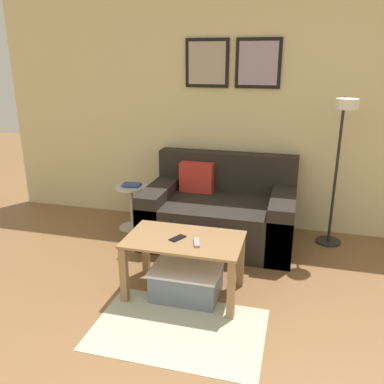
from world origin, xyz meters
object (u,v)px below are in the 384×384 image
(coffee_table, at_px, (184,250))
(book_stack, at_px, (132,185))
(remote_control, at_px, (197,242))
(side_table, at_px, (132,203))
(storage_bin, at_px, (187,281))
(floor_lamp, at_px, (340,150))
(cell_phone, at_px, (178,238))
(couch, at_px, (220,213))

(coffee_table, bearing_deg, book_stack, 128.81)
(remote_control, bearing_deg, side_table, 114.36)
(storage_bin, distance_m, floor_lamp, 1.89)
(storage_bin, height_order, cell_phone, cell_phone)
(coffee_table, bearing_deg, storage_bin, -40.15)
(storage_bin, distance_m, cell_phone, 0.37)
(couch, bearing_deg, cell_phone, -96.13)
(coffee_table, relative_size, side_table, 1.87)
(storage_bin, xyz_separation_m, floor_lamp, (1.17, 1.18, 0.90))
(coffee_table, relative_size, book_stack, 4.49)
(couch, bearing_deg, remote_control, -87.74)
(book_stack, relative_size, cell_phone, 1.47)
(coffee_table, relative_size, remote_control, 6.17)
(coffee_table, relative_size, floor_lamp, 0.61)
(coffee_table, relative_size, cell_phone, 6.61)
(floor_lamp, height_order, book_stack, floor_lamp)
(storage_bin, distance_m, side_table, 1.53)
(coffee_table, distance_m, floor_lamp, 1.78)
(side_table, bearing_deg, coffee_table, -50.50)
(floor_lamp, xyz_separation_m, side_table, (-2.14, -0.01, -0.73))
(side_table, bearing_deg, couch, -1.83)
(side_table, relative_size, book_stack, 2.40)
(coffee_table, relative_size, storage_bin, 1.68)
(storage_bin, relative_size, side_table, 1.11)
(book_stack, xyz_separation_m, cell_phone, (0.89, -1.18, -0.01))
(storage_bin, xyz_separation_m, book_stack, (-0.96, 1.19, 0.38))
(cell_phone, bearing_deg, couch, 110.75)
(coffee_table, distance_m, remote_control, 0.18)
(coffee_table, height_order, floor_lamp, floor_lamp)
(storage_bin, distance_m, remote_control, 0.39)
(floor_lamp, bearing_deg, couch, -177.73)
(couch, height_order, cell_phone, couch)
(couch, distance_m, remote_control, 1.20)
(couch, distance_m, storage_bin, 1.15)
(book_stack, distance_m, remote_control, 1.62)
(book_stack, bearing_deg, cell_phone, -53.07)
(storage_bin, height_order, book_stack, book_stack)
(cell_phone, bearing_deg, book_stack, 153.81)
(book_stack, bearing_deg, side_table, -110.97)
(remote_control, relative_size, cell_phone, 1.07)
(couch, height_order, storage_bin, couch)
(book_stack, relative_size, remote_control, 1.37)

